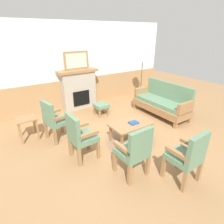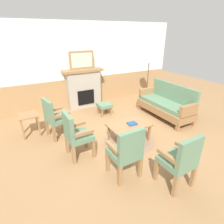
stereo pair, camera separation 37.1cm
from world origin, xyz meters
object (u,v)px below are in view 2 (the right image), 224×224
fireplace (84,88)px  armchair_front_left (126,151)px  coffee_table (129,126)px  side_table (29,119)px  footstool (104,106)px  armchair_by_window_left (76,133)px  book_on_table (132,124)px  armchair_near_fireplace (54,117)px  armchair_front_center (181,159)px  framed_picture (82,60)px  floor_lamp_by_couch (149,61)px  couch (166,104)px

fireplace → armchair_front_left: fireplace is taller
fireplace → coffee_table: (0.14, -2.58, -0.27)m
side_table → footstool: bearing=5.9°
armchair_by_window_left → side_table: size_ratio=1.78×
book_on_table → armchair_near_fireplace: 1.84m
fireplace → armchair_by_window_left: (-1.12, -2.55, -0.11)m
armchair_front_left → armchair_front_center: size_ratio=1.00×
side_table → coffee_table: bearing=-35.2°
framed_picture → fireplace: bearing=-90.0°
book_on_table → armchair_near_fireplace: bearing=145.3°
book_on_table → side_table: bearing=145.1°
coffee_table → armchair_by_window_left: 1.27m
armchair_by_window_left → armchair_front_left: same height
fireplace → floor_lamp_by_couch: floor_lamp_by_couch is taller
footstool → floor_lamp_by_couch: 2.29m
fireplace → armchair_front_center: (0.08, -4.11, -0.11)m
couch → armchair_front_left: size_ratio=1.84×
book_on_table → footstool: bearing=86.4°
footstool → armchair_near_fireplace: 1.74m
armchair_front_left → floor_lamp_by_couch: 4.15m
side_table → floor_lamp_by_couch: 4.25m
armchair_by_window_left → footstool: bearing=48.4°
armchair_by_window_left → floor_lamp_by_couch: (3.35, 1.97, 0.91)m
framed_picture → floor_lamp_by_couch: size_ratio=0.48×
fireplace → floor_lamp_by_couch: bearing=-14.6°
book_on_table → couch: bearing=21.2°
couch → floor_lamp_by_couch: floor_lamp_by_couch is taller
framed_picture → footstool: bearing=-72.5°
armchair_near_fireplace → side_table: armchair_near_fireplace is taller
book_on_table → armchair_by_window_left: armchair_by_window_left is taller
armchair_front_left → armchair_by_window_left: bearing=120.7°
side_table → armchair_front_center: bearing=-56.6°
framed_picture → side_table: size_ratio=1.45×
armchair_by_window_left → armchair_front_center: size_ratio=1.00×
framed_picture → armchair_near_fireplace: framed_picture is taller
coffee_table → book_on_table: 0.09m
footstool → armchair_front_left: armchair_front_left is taller
coffee_table → armchair_front_left: size_ratio=0.98×
coffee_table → side_table: (-2.00, 1.41, 0.05)m
armchair_near_fireplace → armchair_by_window_left: size_ratio=1.00×
armchair_by_window_left → armchair_front_center: 1.97m
book_on_table → floor_lamp_by_couch: floor_lamp_by_couch is taller
armchair_front_left → footstool: bearing=71.7°
couch → book_on_table: (-1.67, -0.65, 0.06)m
armchair_front_center → armchair_near_fireplace: bearing=118.7°
armchair_near_fireplace → armchair_front_center: size_ratio=1.00×
side_table → armchair_by_window_left: bearing=-61.9°
armchair_front_left → book_on_table: bearing=50.8°
side_table → armchair_near_fireplace: bearing=-35.4°
coffee_table → footstool: size_ratio=2.40×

